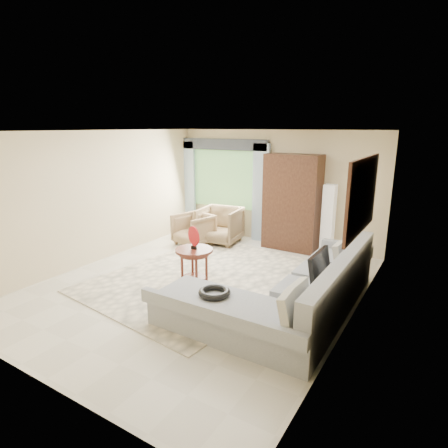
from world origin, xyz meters
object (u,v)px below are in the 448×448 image
Objects in this scene: tv_screen at (320,268)px; armoire at (292,203)px; floor_lamp at (328,220)px; armchair_left at (193,229)px; potted_plant at (192,225)px; sectional_sofa at (295,297)px; armchair_right at (220,225)px; coffee_table at (194,266)px.

armoire is at bearing 119.14° from tv_screen.
tv_screen is 0.49× the size of floor_lamp.
armchair_left is (-3.52, 1.77, -0.36)m from tv_screen.
armchair_left reaches higher than potted_plant.
potted_plant is at bearing 145.24° from sectional_sofa.
floor_lamp is (-0.43, 2.96, 0.47)m from sectional_sofa.
sectional_sofa is 2.31× the size of floor_lamp.
armoire is (-1.50, 2.69, 0.33)m from tv_screen.
floor_lamp is at bearing 5.32° from armchair_right.
armchair_left is 2.33m from armoire.
armchair_right is (-0.91, 2.27, 0.08)m from coffee_table.
coffee_table is (-1.90, 0.14, 0.06)m from sectional_sofa.
armoire is (-1.23, 2.90, 0.77)m from sectional_sofa.
tv_screen is at bearing -75.72° from floor_lamp.
tv_screen is 1.53× the size of potted_plant.
floor_lamp is (1.47, 2.81, 0.41)m from coffee_table.
tv_screen is at bearing 37.77° from sectional_sofa.
armchair_right is 1.92× the size of potted_plant.
armchair_left is 1.63× the size of potted_plant.
floor_lamp reaches higher than tv_screen.
armoire is 1.40× the size of floor_lamp.
tv_screen is 0.35× the size of armoire.
floor_lamp reaches higher than armchair_right.
armchair_right is (-2.81, 2.41, 0.14)m from sectional_sofa.
armchair_right reaches higher than coffee_table.
coffee_table is 2.92m from armoire.
floor_lamp is (-0.70, 2.75, 0.03)m from tv_screen.
potted_plant is at bearing -174.28° from floor_lamp.
tv_screen is 2.20m from coffee_table.
floor_lamp is at bearing 62.50° from coffee_table.
armchair_right is 2.46m from floor_lamp.
armchair_right reaches higher than armchair_left.
coffee_table is at bearing 175.69° from sectional_sofa.
sectional_sofa is at bearing -17.39° from armchair_left.
tv_screen is at bearing -30.84° from potted_plant.
coffee_table is (-2.17, -0.06, -0.38)m from tv_screen.
tv_screen reaches higher than coffee_table.
tv_screen is at bearing 1.69° from coffee_table.
potted_plant is at bearing 127.17° from coffee_table.
tv_screen is 2.84m from floor_lamp.
coffee_table is 3.20m from floor_lamp.
armchair_left is at bearing -50.89° from potted_plant.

